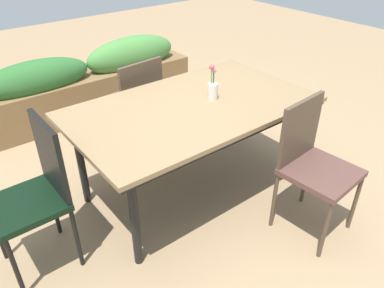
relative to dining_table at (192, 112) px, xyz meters
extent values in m
plane|color=#9E7F5B|center=(-0.08, 0.02, -0.71)|extent=(12.00, 12.00, 0.00)
cube|color=#8C704C|center=(0.00, 0.00, 0.04)|extent=(1.77, 1.05, 0.03)
cube|color=black|center=(0.00, 0.00, 0.01)|extent=(1.74, 1.03, 0.02)
cylinder|color=black|center=(-0.75, -0.39, -0.34)|extent=(0.06, 0.06, 0.73)
cylinder|color=black|center=(0.75, -0.39, -0.34)|extent=(0.06, 0.06, 0.73)
cylinder|color=black|center=(-0.75, 0.39, -0.34)|extent=(0.06, 0.06, 0.73)
cylinder|color=black|center=(0.75, 0.39, -0.34)|extent=(0.06, 0.06, 0.73)
cube|color=brown|center=(0.40, -0.88, -0.22)|extent=(0.47, 0.47, 0.04)
cube|color=#4C3D2D|center=(0.38, -0.68, 0.01)|extent=(0.42, 0.06, 0.45)
cylinder|color=#4C3D2D|center=(0.61, -1.06, -0.47)|extent=(0.03, 0.03, 0.47)
cylinder|color=#4C3D2D|center=(0.22, -1.09, -0.47)|extent=(0.03, 0.03, 0.47)
cylinder|color=#4C3D2D|center=(0.58, -0.67, -0.47)|extent=(0.03, 0.03, 0.47)
cylinder|color=#4C3D2D|center=(0.19, -0.70, -0.47)|extent=(0.03, 0.03, 0.47)
cube|color=black|center=(-1.24, 0.00, -0.22)|extent=(0.42, 0.42, 0.04)
cube|color=black|center=(-1.05, 0.00, 0.03)|extent=(0.04, 0.39, 0.49)
cylinder|color=black|center=(-1.42, -0.19, -0.47)|extent=(0.03, 0.03, 0.48)
cylinder|color=black|center=(-1.05, -0.18, -0.47)|extent=(0.03, 0.03, 0.48)
cylinder|color=black|center=(-1.06, 0.19, -0.47)|extent=(0.03, 0.03, 0.48)
cube|color=brown|center=(-0.05, 0.88, -0.24)|extent=(0.51, 0.51, 0.04)
cube|color=#4C3D2D|center=(-0.02, 0.66, -0.02)|extent=(0.44, 0.08, 0.42)
cylinder|color=#4C3D2D|center=(-0.28, 1.07, -0.48)|extent=(0.03, 0.03, 0.46)
cylinder|color=#4C3D2D|center=(0.14, 1.11, -0.48)|extent=(0.03, 0.03, 0.46)
cylinder|color=#4C3D2D|center=(-0.23, 0.65, -0.48)|extent=(0.03, 0.03, 0.46)
cylinder|color=#4C3D2D|center=(0.19, 0.69, -0.48)|extent=(0.03, 0.03, 0.46)
cylinder|color=silver|center=(0.18, -0.02, 0.12)|extent=(0.07, 0.07, 0.12)
cylinder|color=#2D662D|center=(0.19, -0.01, 0.21)|extent=(0.01, 0.01, 0.13)
sphere|color=pink|center=(0.19, -0.01, 0.28)|extent=(0.03, 0.03, 0.03)
cylinder|color=#2D662D|center=(0.17, -0.01, 0.23)|extent=(0.01, 0.01, 0.17)
sphere|color=#DB4C56|center=(0.17, -0.01, 0.31)|extent=(0.04, 0.04, 0.04)
cylinder|color=#2D662D|center=(0.18, -0.02, 0.22)|extent=(0.01, 0.01, 0.15)
sphere|color=pink|center=(0.18, -0.02, 0.29)|extent=(0.03, 0.03, 0.03)
cube|color=brown|center=(-0.04, 1.76, -0.48)|extent=(2.41, 0.38, 0.45)
ellipsoid|color=#2D662D|center=(-0.58, 1.76, -0.15)|extent=(1.08, 0.35, 0.36)
ellipsoid|color=#47843D|center=(0.50, 1.76, -0.13)|extent=(1.08, 0.35, 0.40)
camera|label=1|loc=(-1.51, -1.93, 1.26)|focal=35.04mm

